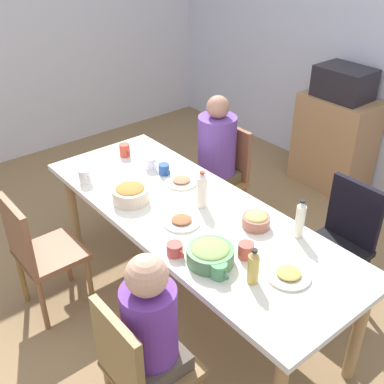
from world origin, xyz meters
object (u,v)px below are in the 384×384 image
(person_1, at_px, (216,154))
(microwave, at_px, (344,83))
(cup_1, at_px, (125,150))
(chair_0, at_px, (38,250))
(bowl_2, at_px, (256,220))
(cup_0, at_px, (150,163))
(cup_3, at_px, (246,250))
(cup_6, at_px, (85,176))
(chair_3, at_px, (341,239))
(chair_1, at_px, (223,173))
(cup_4, at_px, (175,249))
(chair_2, at_px, (139,367))
(plate_0, at_px, (181,181))
(plate_2, at_px, (288,275))
(bowl_0, at_px, (130,194))
(plate_1, at_px, (182,221))
(dining_table, at_px, (192,222))
(cup_5, at_px, (164,169))
(side_cabinet, at_px, (334,142))
(bottle_1, at_px, (202,190))
(person_2, at_px, (153,333))
(bottle_2, at_px, (300,220))
(bowl_1, at_px, (210,254))
(bottle_0, at_px, (253,267))
(cup_2, at_px, (219,270))

(person_1, height_order, microwave, person_1)
(person_1, bearing_deg, cup_1, -118.91)
(chair_0, relative_size, bowl_2, 5.37)
(cup_0, distance_m, cup_1, 0.29)
(cup_3, xyz_separation_m, cup_6, (-1.29, -0.29, 0.01))
(chair_3, xyz_separation_m, microwave, (-1.02, 1.32, 0.53))
(person_1, distance_m, cup_3, 1.35)
(chair_1, xyz_separation_m, cup_4, (0.85, -1.15, 0.29))
(cup_3, bearing_deg, person_1, 145.32)
(chair_2, xyz_separation_m, plate_0, (-0.91, 0.99, 0.27))
(plate_2, bearing_deg, chair_2, -103.74)
(cup_4, bearing_deg, bowl_0, 169.69)
(cup_1, bearing_deg, cup_3, -5.63)
(chair_0, bearing_deg, plate_1, 47.30)
(cup_1, height_order, microwave, microwave)
(plate_2, bearing_deg, chair_3, 103.96)
(dining_table, xyz_separation_m, plate_1, (0.05, -0.12, 0.09))
(cup_0, distance_m, cup_5, 0.13)
(chair_2, bearing_deg, cup_5, 138.41)
(microwave, bearing_deg, person_1, -96.02)
(microwave, bearing_deg, chair_0, -92.89)
(chair_1, xyz_separation_m, cup_0, (-0.06, -0.68, 0.29))
(side_cabinet, bearing_deg, dining_table, -78.44)
(plate_1, height_order, bottle_1, bottle_1)
(person_2, height_order, bowl_2, person_2)
(dining_table, bearing_deg, cup_3, -5.15)
(chair_1, xyz_separation_m, plate_0, (0.25, -0.64, 0.27))
(cup_4, bearing_deg, dining_table, 128.10)
(cup_4, xyz_separation_m, bottle_1, (-0.28, 0.43, 0.08))
(dining_table, bearing_deg, chair_0, -125.76)
(bottle_2, bearing_deg, cup_0, -171.15)
(bowl_1, distance_m, cup_0, 1.13)
(microwave, bearing_deg, cup_4, -74.15)
(dining_table, bearing_deg, bowl_1, -27.75)
(bottle_0, bearing_deg, bottle_2, 102.32)
(bowl_0, relative_size, cup_3, 1.91)
(plate_0, xyz_separation_m, bowl_0, (-0.03, -0.40, 0.04))
(plate_1, relative_size, microwave, 0.47)
(chair_1, height_order, cup_3, chair_1)
(side_cabinet, bearing_deg, microwave, 0.00)
(chair_2, height_order, cup_2, chair_2)
(cup_1, bearing_deg, side_cabinet, 76.36)
(bottle_2, bearing_deg, bowl_2, -151.30)
(bottle_0, bearing_deg, cup_4, -157.76)
(bowl_1, distance_m, microwave, 2.52)
(cup_0, height_order, side_cabinet, side_cabinet)
(plate_2, xyz_separation_m, cup_4, (-0.52, -0.34, 0.02))
(chair_1, height_order, person_1, person_1)
(person_1, distance_m, microwave, 1.45)
(person_2, relative_size, plate_2, 4.87)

